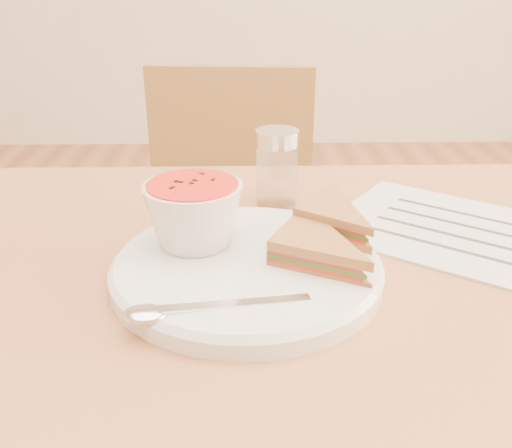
{
  "coord_description": "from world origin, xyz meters",
  "views": [
    {
      "loc": [
        -0.09,
        -0.5,
        1.04
      ],
      "look_at": [
        -0.08,
        0.02,
        0.8
      ],
      "focal_mm": 40.0,
      "sensor_mm": 36.0,
      "label": 1
    }
  ],
  "objects_px": {
    "plate": "(247,270)",
    "chair_far": "(225,274)",
    "condiment_shaker": "(277,168)",
    "soup_bowl": "(194,217)"
  },
  "relations": [
    {
      "from": "chair_far",
      "to": "condiment_shaker",
      "type": "height_order",
      "value": "condiment_shaker"
    },
    {
      "from": "condiment_shaker",
      "to": "soup_bowl",
      "type": "bearing_deg",
      "value": -121.07
    },
    {
      "from": "chair_far",
      "to": "soup_bowl",
      "type": "xyz_separation_m",
      "value": [
        -0.01,
        -0.55,
        0.38
      ]
    },
    {
      "from": "plate",
      "to": "soup_bowl",
      "type": "bearing_deg",
      "value": 146.35
    },
    {
      "from": "plate",
      "to": "condiment_shaker",
      "type": "bearing_deg",
      "value": 78.11
    },
    {
      "from": "soup_bowl",
      "to": "condiment_shaker",
      "type": "xyz_separation_m",
      "value": [
        0.09,
        0.16,
        -0.0
      ]
    },
    {
      "from": "soup_bowl",
      "to": "condiment_shaker",
      "type": "height_order",
      "value": "condiment_shaker"
    },
    {
      "from": "plate",
      "to": "chair_far",
      "type": "bearing_deg",
      "value": 94.4
    },
    {
      "from": "chair_far",
      "to": "condiment_shaker",
      "type": "bearing_deg",
      "value": 106.97
    },
    {
      "from": "plate",
      "to": "condiment_shaker",
      "type": "distance_m",
      "value": 0.2
    }
  ]
}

